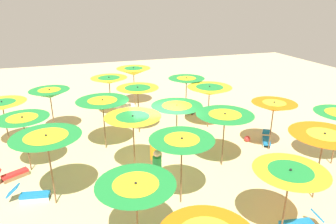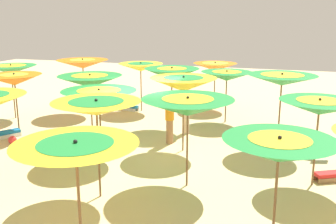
% 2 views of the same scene
% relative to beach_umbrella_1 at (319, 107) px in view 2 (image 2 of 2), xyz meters
% --- Properties ---
extents(ground, '(43.47, 43.47, 0.04)m').
position_rel_beach_umbrella_1_xyz_m(ground, '(0.54, 5.19, -2.09)').
color(ground, beige).
extents(beach_umbrella_1, '(1.97, 1.97, 2.31)m').
position_rel_beach_umbrella_1_xyz_m(beach_umbrella_1, '(0.00, 0.00, 0.00)').
color(beach_umbrella_1, brown).
rests_on(beach_umbrella_1, ground).
extents(beach_umbrella_2, '(2.16, 2.16, 2.54)m').
position_rel_beach_umbrella_1_xyz_m(beach_umbrella_2, '(2.54, 0.99, 0.24)').
color(beach_umbrella_2, brown).
rests_on(beach_umbrella_2, ground).
extents(beach_umbrella_3, '(2.06, 2.06, 2.15)m').
position_rel_beach_umbrella_1_xyz_m(beach_umbrella_3, '(5.35, 3.18, -0.16)').
color(beach_umbrella_3, brown).
rests_on(beach_umbrella_3, ground).
extents(beach_umbrella_4, '(2.00, 2.00, 2.20)m').
position_rel_beach_umbrella_1_xyz_m(beach_umbrella_4, '(7.62, 4.10, -0.11)').
color(beach_umbrella_4, brown).
rests_on(beach_umbrella_4, ground).
extents(beach_umbrella_5, '(1.94, 1.94, 2.33)m').
position_rel_beach_umbrella_1_xyz_m(beach_umbrella_5, '(-3.55, 0.82, 0.00)').
color(beach_umbrella_5, brown).
rests_on(beach_umbrella_5, ground).
extents(beach_umbrella_6, '(2.30, 2.30, 2.36)m').
position_rel_beach_umbrella_1_xyz_m(beach_umbrella_6, '(-1.03, 3.09, 0.02)').
color(beach_umbrella_6, brown).
rests_on(beach_umbrella_6, ground).
extents(beach_umbrella_7, '(2.10, 2.10, 2.46)m').
position_rel_beach_umbrella_1_xyz_m(beach_umbrella_7, '(1.52, 3.91, 0.12)').
color(beach_umbrella_7, brown).
rests_on(beach_umbrella_7, ground).
extents(beach_umbrella_8, '(2.07, 2.07, 2.41)m').
position_rel_beach_umbrella_1_xyz_m(beach_umbrella_8, '(3.78, 4.99, 0.07)').
color(beach_umbrella_8, brown).
rests_on(beach_umbrella_8, ground).
extents(beach_umbrella_9, '(1.99, 1.99, 2.24)m').
position_rel_beach_umbrella_1_xyz_m(beach_umbrella_9, '(6.14, 7.19, -0.06)').
color(beach_umbrella_9, brown).
rests_on(beach_umbrella_9, ground).
extents(beach_umbrella_10, '(2.03, 2.03, 2.38)m').
position_rel_beach_umbrella_1_xyz_m(beach_umbrella_10, '(-4.93, 3.89, 0.09)').
color(beach_umbrella_10, brown).
rests_on(beach_umbrella_10, ground).
extents(beach_umbrella_11, '(2.07, 2.07, 2.43)m').
position_rel_beach_umbrella_1_xyz_m(beach_umbrella_11, '(-2.27, 4.93, 0.14)').
color(beach_umbrella_11, brown).
rests_on(beach_umbrella_11, ground).
extents(beach_umbrella_12, '(2.24, 2.24, 2.18)m').
position_rel_beach_umbrella_1_xyz_m(beach_umbrella_12, '(0.11, 6.12, -0.10)').
color(beach_umbrella_12, brown).
rests_on(beach_umbrella_12, ground).
extents(beach_umbrella_13, '(2.26, 2.26, 2.29)m').
position_rel_beach_umbrella_1_xyz_m(beach_umbrella_13, '(1.97, 7.44, -0.04)').
color(beach_umbrella_13, brown).
rests_on(beach_umbrella_13, ground).
extents(beach_umbrella_14, '(2.22, 2.22, 2.45)m').
position_rel_beach_umbrella_1_xyz_m(beach_umbrella_14, '(4.92, 9.41, 0.14)').
color(beach_umbrella_14, brown).
rests_on(beach_umbrella_14, ground).
extents(beach_umbrella_18, '(1.93, 1.93, 2.29)m').
position_rel_beach_umbrella_1_xyz_m(beach_umbrella_18, '(1.36, 10.14, -0.03)').
color(beach_umbrella_18, brown).
rests_on(beach_umbrella_18, ground).
extents(beach_umbrella_19, '(2.07, 2.07, 2.31)m').
position_rel_beach_umbrella_1_xyz_m(beach_umbrella_19, '(3.28, 11.83, 0.02)').
color(beach_umbrella_19, brown).
rests_on(beach_umbrella_19, ground).
extents(lounger_0, '(0.51, 1.34, 0.57)m').
position_rel_beach_umbrella_1_xyz_m(lounger_0, '(6.03, 7.91, -1.88)').
color(lounger_0, silver).
rests_on(lounger_0, ground).
extents(lounger_1, '(0.86, 1.23, 0.64)m').
position_rel_beach_umbrella_1_xyz_m(lounger_1, '(0.49, -0.60, -1.87)').
color(lounger_1, olive).
rests_on(lounger_1, ground).
extents(lounger_2, '(1.16, 0.88, 0.58)m').
position_rel_beach_umbrella_1_xyz_m(lounger_2, '(0.86, 10.35, -1.87)').
color(lounger_2, silver).
rests_on(lounger_2, ground).
extents(lounger_5, '(0.57, 1.41, 0.62)m').
position_rel_beach_umbrella_1_xyz_m(lounger_5, '(2.11, 0.20, -1.86)').
color(lounger_5, silver).
rests_on(lounger_5, ground).
extents(beachgoer_0, '(0.30, 0.30, 1.85)m').
position_rel_beach_umbrella_1_xyz_m(beachgoer_0, '(3.34, 4.30, -1.09)').
color(beachgoer_0, beige).
rests_on(beachgoer_0, ground).
extents(beachgoer_1, '(0.30, 0.30, 1.78)m').
position_rel_beach_umbrella_1_xyz_m(beachgoer_1, '(2.08, 4.54, -1.13)').
color(beachgoer_1, '#A3704C').
rests_on(beachgoer_1, ground).
extents(beach_ball, '(0.28, 0.28, 0.28)m').
position_rel_beach_umbrella_1_xyz_m(beach_ball, '(0.37, 9.63, -1.93)').
color(beach_ball, red).
rests_on(beach_ball, ground).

